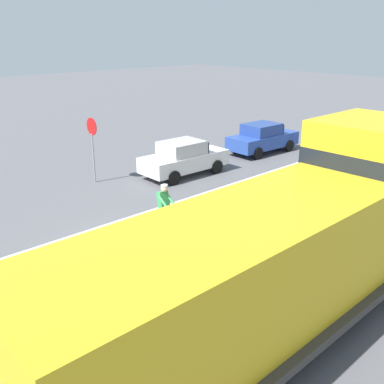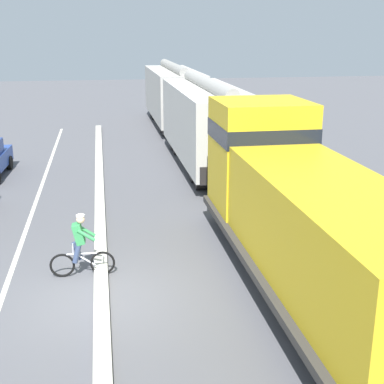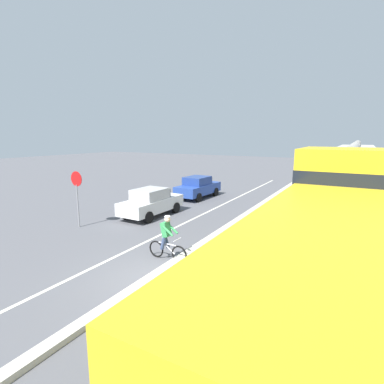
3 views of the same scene
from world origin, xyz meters
name	(u,v)px [view 1 (image 1 of 3)]	position (x,y,z in m)	size (l,w,h in m)	color
ground_plane	(141,251)	(0.00, 0.00, 0.00)	(120.00, 120.00, 0.00)	#56565B
median_curb	(264,201)	(0.00, 6.00, 0.08)	(0.36, 36.00, 0.16)	beige
lane_stripe	(219,188)	(-2.40, 6.00, 0.00)	(0.14, 36.00, 0.01)	silver
locomotive	(292,250)	(5.10, 0.39, 1.80)	(3.10, 11.61, 4.20)	gold
parked_car_white	(184,158)	(-4.87, 6.20, 0.82)	(1.94, 4.25, 1.62)	silver
parked_car_blue	(263,138)	(-5.00, 12.18, 0.82)	(1.99, 4.28, 1.62)	#28479E
cyclist	(164,211)	(-0.49, 1.36, 0.82)	(1.71, 0.48, 1.71)	black
stop_sign	(92,137)	(-6.78, 2.60, 2.02)	(0.76, 0.08, 2.88)	gray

